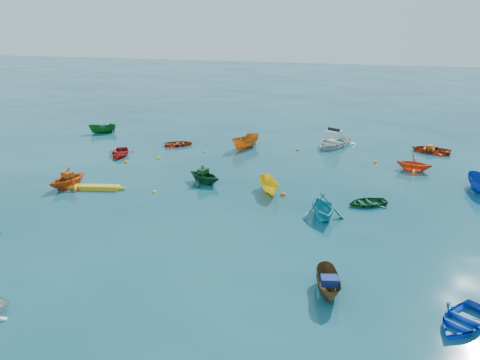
# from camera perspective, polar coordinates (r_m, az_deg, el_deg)

# --- Properties ---
(ground) EXTENTS (160.00, 160.00, 0.00)m
(ground) POSITION_cam_1_polar(r_m,az_deg,el_deg) (28.28, -2.27, -4.23)
(ground) COLOR #093948
(ground) RESTS_ON ground
(sampan_brown_mid) EXTENTS (1.45, 2.82, 1.04)m
(sampan_brown_mid) POSITION_cam_1_polar(r_m,az_deg,el_deg) (21.50, 10.67, -13.31)
(sampan_brown_mid) COLOR brown
(sampan_brown_mid) RESTS_ON ground
(dinghy_blue_se) EXTENTS (3.40, 3.62, 0.61)m
(dinghy_blue_se) POSITION_cam_1_polar(r_m,az_deg,el_deg) (21.28, 25.40, -15.59)
(dinghy_blue_se) COLOR blue
(dinghy_blue_se) RESTS_ON ground
(dinghy_orange_w) EXTENTS (3.36, 3.60, 1.53)m
(dinghy_orange_w) POSITION_cam_1_polar(r_m,az_deg,el_deg) (34.51, -20.15, -0.84)
(dinghy_orange_w) COLOR #DE5814
(dinghy_orange_w) RESTS_ON ground
(sampan_yellow_mid) EXTENTS (2.12, 3.01, 1.09)m
(sampan_yellow_mid) POSITION_cam_1_polar(r_m,az_deg,el_deg) (31.62, 3.61, -1.49)
(sampan_yellow_mid) COLOR yellow
(sampan_yellow_mid) RESTS_ON ground
(dinghy_green_e) EXTENTS (3.08, 2.72, 0.53)m
(dinghy_green_e) POSITION_cam_1_polar(r_m,az_deg,el_deg) (30.69, 15.19, -2.91)
(dinghy_green_e) COLOR #114C1F
(dinghy_green_e) RESTS_ON ground
(dinghy_cyan_se) EXTENTS (3.35, 3.60, 1.55)m
(dinghy_cyan_se) POSITION_cam_1_polar(r_m,az_deg,el_deg) (28.40, 9.95, -4.44)
(dinghy_cyan_se) COLOR teal
(dinghy_cyan_se) RESTS_ON ground
(dinghy_red_nw) EXTENTS (3.07, 2.69, 0.53)m
(dinghy_red_nw) POSITION_cam_1_polar(r_m,az_deg,el_deg) (42.53, -7.46, 4.21)
(dinghy_red_nw) COLOR #AD310E
(dinghy_red_nw) RESTS_ON ground
(sampan_orange_n) EXTENTS (2.64, 3.52, 1.28)m
(sampan_orange_n) POSITION_cam_1_polar(r_m,az_deg,el_deg) (41.31, 0.68, 3.89)
(sampan_orange_n) COLOR orange
(sampan_orange_n) RESTS_ON ground
(dinghy_green_n) EXTENTS (3.34, 3.16, 1.39)m
(dinghy_green_n) POSITION_cam_1_polar(r_m,az_deg,el_deg) (33.31, -4.35, -0.34)
(dinghy_green_n) COLOR #104521
(dinghy_green_n) RESTS_ON ground
(dinghy_red_ne) EXTENTS (3.67, 3.02, 0.66)m
(dinghy_red_ne) POSITION_cam_1_polar(r_m,az_deg,el_deg) (43.44, 22.20, 3.18)
(dinghy_red_ne) COLOR #B2370E
(dinghy_red_ne) RESTS_ON ground
(sampan_blue_far) EXTENTS (1.46, 3.14, 1.17)m
(sampan_blue_far) POSITION_cam_1_polar(r_m,az_deg,el_deg) (35.70, 27.08, -1.18)
(sampan_blue_far) COLOR #0D3AA4
(sampan_blue_far) RESTS_ON ground
(dinghy_red_far) EXTENTS (2.97, 3.49, 0.61)m
(dinghy_red_far) POSITION_cam_1_polar(r_m,az_deg,el_deg) (40.59, -14.41, 2.93)
(dinghy_red_far) COLOR #B0130E
(dinghy_red_far) RESTS_ON ground
(dinghy_orange_far) EXTENTS (3.07, 2.80, 1.37)m
(dinghy_orange_far) POSITION_cam_1_polar(r_m,az_deg,el_deg) (38.04, 20.35, 1.09)
(dinghy_orange_far) COLOR #F85117
(dinghy_orange_far) RESTS_ON ground
(sampan_green_far) EXTENTS (2.76, 2.04, 1.00)m
(sampan_green_far) POSITION_cam_1_polar(r_m,az_deg,el_deg) (48.28, -16.37, 5.52)
(sampan_green_far) COLOR #135216
(sampan_green_far) RESTS_ON ground
(kayak_yellow) EXTENTS (3.84, 1.19, 0.38)m
(kayak_yellow) POSITION_cam_1_polar(r_m,az_deg,el_deg) (33.53, -17.03, -1.08)
(kayak_yellow) COLOR yellow
(kayak_yellow) RESTS_ON ground
(motorboat_white) EXTENTS (4.87, 5.44, 1.53)m
(motorboat_white) POSITION_cam_1_polar(r_m,az_deg,el_deg) (42.91, 11.24, 4.13)
(motorboat_white) COLOR silver
(motorboat_white) RESTS_ON ground
(tarp_blue_a) EXTENTS (0.80, 0.66, 0.35)m
(tarp_blue_a) POSITION_cam_1_polar(r_m,az_deg,el_deg) (21.00, 10.84, -11.96)
(tarp_blue_a) COLOR navy
(tarp_blue_a) RESTS_ON sampan_brown_mid
(tarp_orange_a) EXTENTS (0.89, 0.78, 0.36)m
(tarp_orange_a) POSITION_cam_1_polar(r_m,az_deg,el_deg) (34.23, -20.28, 0.66)
(tarp_orange_a) COLOR #B54D12
(tarp_orange_a) RESTS_ON dinghy_orange_w
(tarp_green_b) EXTENTS (0.75, 0.84, 0.33)m
(tarp_green_b) POSITION_cam_1_polar(r_m,az_deg,el_deg) (33.08, -4.52, 1.09)
(tarp_green_b) COLOR #0F3F15
(tarp_green_b) RESTS_ON dinghy_green_n
(tarp_orange_b) EXTENTS (0.58, 0.68, 0.28)m
(tarp_orange_b) POSITION_cam_1_polar(r_m,az_deg,el_deg) (43.32, 22.15, 3.79)
(tarp_orange_b) COLOR #CA6114
(tarp_orange_b) RESTS_ON dinghy_red_ne
(buoy_ye_a) EXTENTS (0.32, 0.32, 0.32)m
(buoy_ye_a) POSITION_cam_1_polar(r_m,az_deg,el_deg) (32.06, -10.40, -1.49)
(buoy_ye_a) COLOR yellow
(buoy_ye_a) RESTS_ON ground
(buoy_or_b) EXTENTS (0.39, 0.39, 0.39)m
(buoy_or_b) POSITION_cam_1_polar(r_m,az_deg,el_deg) (31.17, 5.31, -1.88)
(buoy_or_b) COLOR #FF530D
(buoy_or_b) RESTS_ON ground
(buoy_ye_b) EXTENTS (0.34, 0.34, 0.34)m
(buoy_ye_b) POSITION_cam_1_polar(r_m,az_deg,el_deg) (39.04, -9.86, 2.58)
(buoy_ye_b) COLOR yellow
(buoy_ye_b) RESTS_ON ground
(buoy_or_c) EXTENTS (0.35, 0.35, 0.35)m
(buoy_or_c) POSITION_cam_1_polar(r_m,az_deg,el_deg) (38.60, -13.75, 2.08)
(buoy_or_c) COLOR orange
(buoy_or_c) RESTS_ON ground
(buoy_ye_c) EXTENTS (0.35, 0.35, 0.35)m
(buoy_ye_c) POSITION_cam_1_polar(r_m,az_deg,el_deg) (32.56, 4.44, -0.85)
(buoy_ye_c) COLOR yellow
(buoy_ye_c) RESTS_ON ground
(buoy_or_d) EXTENTS (0.30, 0.30, 0.30)m
(buoy_or_d) POSITION_cam_1_polar(r_m,az_deg,el_deg) (39.05, 16.17, 2.06)
(buoy_or_d) COLOR orange
(buoy_or_d) RESTS_ON ground
(buoy_ye_d) EXTENTS (0.29, 0.29, 0.29)m
(buoy_ye_d) POSITION_cam_1_polar(r_m,az_deg,el_deg) (40.29, -4.32, 3.40)
(buoy_ye_d) COLOR gold
(buoy_ye_d) RESTS_ON ground
(buoy_or_e) EXTENTS (0.34, 0.34, 0.34)m
(buoy_or_e) POSITION_cam_1_polar(r_m,az_deg,el_deg) (40.97, 7.07, 3.59)
(buoy_or_e) COLOR #D3650B
(buoy_or_e) RESTS_ON ground
(buoy_ye_e) EXTENTS (0.30, 0.30, 0.30)m
(buoy_ye_e) POSITION_cam_1_polar(r_m,az_deg,el_deg) (42.91, 11.24, 4.13)
(buoy_ye_e) COLOR gold
(buoy_ye_e) RESTS_ON ground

